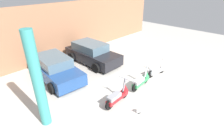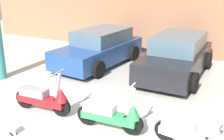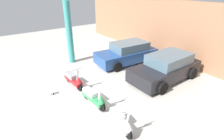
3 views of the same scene
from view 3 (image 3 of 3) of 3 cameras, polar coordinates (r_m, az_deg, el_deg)
ground_plane at (r=7.42m, az=-11.77°, el=-11.04°), size 28.00×28.00×0.00m
wall_back at (r=11.15m, az=22.69°, el=10.64°), size 19.60×0.12×3.67m
scooter_front_left at (r=8.48m, az=-12.38°, el=-2.99°), size 1.56×0.56×1.09m
scooter_front_right at (r=7.09m, az=-5.90°, el=-8.81°), size 1.52×0.55×1.06m
scooter_front_center at (r=6.04m, az=3.03°, el=-16.21°), size 1.41×0.55×0.99m
car_rear_left at (r=10.92m, az=4.95°, el=5.55°), size 2.12×3.93×1.29m
car_rear_center at (r=9.28m, az=17.21°, el=0.75°), size 1.91×3.91×1.32m
placard_near_left_scooter at (r=8.27m, az=-18.94°, el=-6.86°), size 0.20×0.17×0.26m
support_column_side at (r=10.87m, az=-13.77°, el=11.54°), size 0.37×0.37×3.67m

